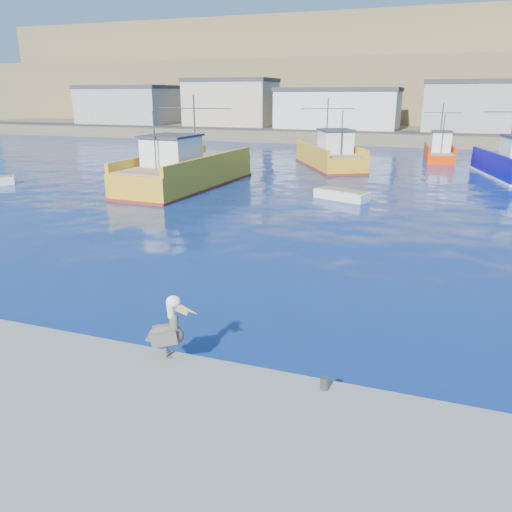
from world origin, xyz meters
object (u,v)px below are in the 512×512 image
at_px(trawler_yellow_a, 185,172).
at_px(trawler_yellow_b, 330,156).
at_px(skiff_mid, 341,196).
at_px(pelican, 168,331).
at_px(boat_orange, 439,152).

xyz_separation_m(trawler_yellow_a, trawler_yellow_b, (8.27, 14.36, -0.15)).
xyz_separation_m(trawler_yellow_a, skiff_mid, (12.14, -0.67, -0.93)).
bearing_deg(pelican, skiff_mid, 89.61).
bearing_deg(skiff_mid, boat_orange, 75.47).
relative_size(trawler_yellow_b, boat_orange, 1.60).
height_order(trawler_yellow_b, skiff_mid, trawler_yellow_b).
bearing_deg(skiff_mid, trawler_yellow_b, 104.44).
distance_m(boat_orange, skiff_mid, 24.29).
relative_size(trawler_yellow_a, skiff_mid, 3.62).
height_order(trawler_yellow_a, skiff_mid, trawler_yellow_a).
relative_size(boat_orange, skiff_mid, 1.86).
distance_m(trawler_yellow_b, boat_orange, 13.08).
relative_size(trawler_yellow_a, trawler_yellow_b, 1.21).
bearing_deg(skiff_mid, pelican, -90.39).
bearing_deg(pelican, trawler_yellow_b, 95.50).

